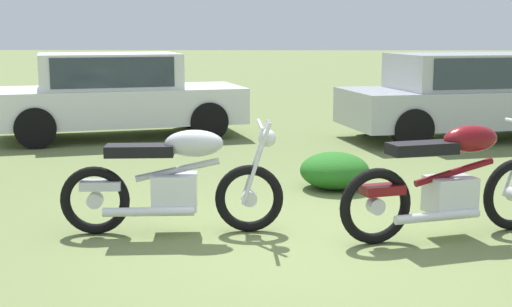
{
  "coord_description": "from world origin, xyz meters",
  "views": [
    {
      "loc": [
        -0.27,
        -5.73,
        1.8
      ],
      "look_at": [
        -0.46,
        1.46,
        0.52
      ],
      "focal_mm": 48.21,
      "sensor_mm": 36.0,
      "label": 1
    }
  ],
  "objects_px": {
    "motorcycle_maroon": "(451,182)",
    "car_silver": "(472,92)",
    "car_white": "(115,91)",
    "motorcycle_silver": "(175,181)",
    "shrub_low": "(335,170)"
  },
  "relations": [
    {
      "from": "motorcycle_silver",
      "to": "shrub_low",
      "type": "bearing_deg",
      "value": 44.63
    },
    {
      "from": "motorcycle_silver",
      "to": "car_silver",
      "type": "xyz_separation_m",
      "value": [
        4.2,
        5.61,
        0.32
      ]
    },
    {
      "from": "shrub_low",
      "to": "motorcycle_silver",
      "type": "bearing_deg",
      "value": -130.89
    },
    {
      "from": "motorcycle_silver",
      "to": "shrub_low",
      "type": "distance_m",
      "value": 2.44
    },
    {
      "from": "motorcycle_silver",
      "to": "car_silver",
      "type": "height_order",
      "value": "car_silver"
    },
    {
      "from": "motorcycle_silver",
      "to": "shrub_low",
      "type": "relative_size",
      "value": 2.45
    },
    {
      "from": "car_silver",
      "to": "shrub_low",
      "type": "relative_size",
      "value": 5.75
    },
    {
      "from": "motorcycle_maroon",
      "to": "car_silver",
      "type": "distance_m",
      "value": 5.92
    },
    {
      "from": "motorcycle_silver",
      "to": "motorcycle_maroon",
      "type": "xyz_separation_m",
      "value": [
        2.44,
        -0.04,
        0.01
      ]
    },
    {
      "from": "shrub_low",
      "to": "car_silver",
      "type": "bearing_deg",
      "value": 55.38
    },
    {
      "from": "motorcycle_maroon",
      "to": "car_white",
      "type": "distance_m",
      "value": 7.13
    },
    {
      "from": "shrub_low",
      "to": "motorcycle_maroon",
      "type": "bearing_deg",
      "value": -65.37
    },
    {
      "from": "car_white",
      "to": "motorcycle_silver",
      "type": "bearing_deg",
      "value": -90.35
    },
    {
      "from": "motorcycle_maroon",
      "to": "car_white",
      "type": "bearing_deg",
      "value": 107.88
    },
    {
      "from": "motorcycle_maroon",
      "to": "car_silver",
      "type": "bearing_deg",
      "value": 53.76
    }
  ]
}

